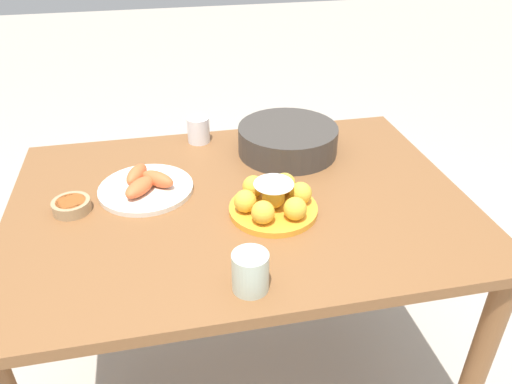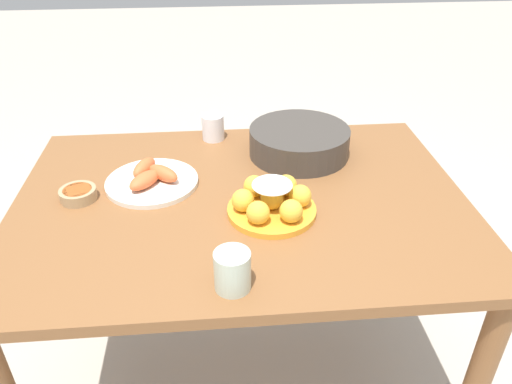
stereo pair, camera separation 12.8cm
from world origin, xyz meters
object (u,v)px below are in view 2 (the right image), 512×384
sauce_bowl (78,194)px  cup_far (213,127)px  seafood_platter (151,179)px  dining_table (242,230)px  cake_plate (272,201)px  cup_near (232,271)px  serving_bowl (299,141)px

sauce_bowl → cup_far: size_ratio=1.16×
sauce_bowl → seafood_platter: (0.19, 0.06, 0.00)m
dining_table → cake_plate: 0.18m
dining_table → cup_near: 0.38m
dining_table → seafood_platter: (-0.24, 0.09, 0.13)m
serving_bowl → cup_near: cup_near is taller
dining_table → serving_bowl: size_ratio=3.95×
cake_plate → cup_near: bearing=-113.1°
cake_plate → cup_far: cake_plate is taller
dining_table → cake_plate: (0.07, -0.08, 0.14)m
cake_plate → cup_near: (-0.11, -0.26, 0.01)m
seafood_platter → cup_far: (0.18, 0.28, 0.02)m
dining_table → serving_bowl: bearing=50.2°
cake_plate → cup_far: 0.47m
cup_near → dining_table: bearing=83.6°
dining_table → cup_near: size_ratio=13.65×
cake_plate → sauce_bowl: bearing=167.6°
cake_plate → cup_near: size_ratio=2.57×
seafood_platter → serving_bowl: bearing=18.3°
seafood_platter → cup_far: size_ratio=3.10×
dining_table → seafood_platter: 0.29m
cup_far → cup_near: bearing=-87.7°
serving_bowl → dining_table: bearing=-129.8°
dining_table → sauce_bowl: size_ratio=12.53×
dining_table → cup_far: cup_far is taller
cake_plate → sauce_bowl: cake_plate is taller
dining_table → sauce_bowl: 0.45m
cake_plate → seafood_platter: (-0.32, 0.17, -0.02)m
seafood_platter → cake_plate: bearing=-28.0°
sauce_bowl → cup_near: 0.54m
cup_far → seafood_platter: bearing=-122.5°
serving_bowl → cup_far: serving_bowl is taller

